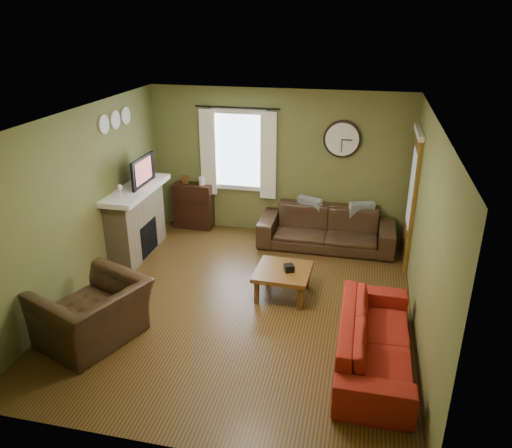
% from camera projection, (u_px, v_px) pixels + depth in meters
% --- Properties ---
extents(floor, '(4.60, 5.20, 0.00)m').
position_uv_depth(floor, '(243.00, 303.00, 7.01)').
color(floor, '#4C3416').
rests_on(floor, ground).
extents(ceiling, '(4.60, 5.20, 0.00)m').
position_uv_depth(ceiling, '(241.00, 117.00, 5.99)').
color(ceiling, white).
rests_on(ceiling, ground).
extents(wall_left, '(0.00, 5.20, 2.60)m').
position_uv_depth(wall_left, '(82.00, 204.00, 6.96)').
color(wall_left, olive).
rests_on(wall_left, ground).
extents(wall_right, '(0.00, 5.20, 2.60)m').
position_uv_depth(wall_right, '(426.00, 233.00, 6.03)').
color(wall_right, olive).
rests_on(wall_right, ground).
extents(wall_back, '(4.60, 0.00, 2.60)m').
position_uv_depth(wall_back, '(278.00, 163.00, 8.83)').
color(wall_back, olive).
rests_on(wall_back, ground).
extents(wall_front, '(4.60, 0.00, 2.60)m').
position_uv_depth(wall_front, '(165.00, 332.00, 4.16)').
color(wall_front, olive).
rests_on(wall_front, ground).
extents(fireplace, '(0.40, 1.40, 1.10)m').
position_uv_depth(fireplace, '(136.00, 223.00, 8.25)').
color(fireplace, '#9C8462').
rests_on(fireplace, floor).
extents(firebox, '(0.04, 0.60, 0.55)m').
position_uv_depth(firebox, '(148.00, 238.00, 8.31)').
color(firebox, black).
rests_on(firebox, fireplace).
extents(mantel, '(0.58, 1.60, 0.08)m').
position_uv_depth(mantel, '(135.00, 190.00, 8.01)').
color(mantel, white).
rests_on(mantel, fireplace).
extents(tv, '(0.08, 0.60, 0.35)m').
position_uv_depth(tv, '(139.00, 174.00, 8.06)').
color(tv, black).
rests_on(tv, mantel).
extents(tv_screen, '(0.02, 0.62, 0.36)m').
position_uv_depth(tv_screen, '(143.00, 171.00, 8.02)').
color(tv_screen, '#994C3F').
rests_on(tv_screen, mantel).
extents(medallion_left, '(0.28, 0.28, 0.03)m').
position_uv_depth(medallion_left, '(104.00, 124.00, 7.31)').
color(medallion_left, white).
rests_on(medallion_left, wall_left).
extents(medallion_mid, '(0.28, 0.28, 0.03)m').
position_uv_depth(medallion_mid, '(115.00, 120.00, 7.62)').
color(medallion_mid, white).
rests_on(medallion_mid, wall_left).
extents(medallion_right, '(0.28, 0.28, 0.03)m').
position_uv_depth(medallion_right, '(126.00, 116.00, 7.94)').
color(medallion_right, white).
rests_on(medallion_right, wall_left).
extents(window_pane, '(1.00, 0.02, 1.30)m').
position_uv_depth(window_pane, '(239.00, 150.00, 8.88)').
color(window_pane, silver).
rests_on(window_pane, wall_back).
extents(curtain_rod, '(0.03, 0.03, 1.50)m').
position_uv_depth(curtain_rod, '(237.00, 108.00, 8.49)').
color(curtain_rod, black).
rests_on(curtain_rod, wall_back).
extents(curtain_left, '(0.28, 0.04, 1.55)m').
position_uv_depth(curtain_left, '(208.00, 153.00, 8.92)').
color(curtain_left, white).
rests_on(curtain_left, wall_back).
extents(curtain_right, '(0.28, 0.04, 1.55)m').
position_uv_depth(curtain_right, '(268.00, 156.00, 8.70)').
color(curtain_right, white).
rests_on(curtain_right, wall_back).
extents(wall_clock, '(0.64, 0.06, 0.64)m').
position_uv_depth(wall_clock, '(342.00, 139.00, 8.37)').
color(wall_clock, white).
rests_on(wall_clock, wall_back).
extents(door, '(0.05, 0.90, 2.10)m').
position_uv_depth(door, '(411.00, 201.00, 7.80)').
color(door, brown).
rests_on(door, floor).
extents(bookshelf, '(0.72, 0.31, 0.85)m').
position_uv_depth(bookshelf, '(194.00, 206.00, 9.33)').
color(bookshelf, black).
rests_on(bookshelf, floor).
extents(book, '(0.25, 0.27, 0.02)m').
position_uv_depth(book, '(193.00, 174.00, 9.39)').
color(book, brown).
rests_on(book, bookshelf).
extents(sofa_brown, '(2.30, 0.90, 0.67)m').
position_uv_depth(sofa_brown, '(326.00, 228.00, 8.60)').
color(sofa_brown, '#312014').
rests_on(sofa_brown, floor).
extents(pillow_left, '(0.46, 0.30, 0.44)m').
position_uv_depth(pillow_left, '(310.00, 209.00, 8.83)').
color(pillow_left, gray).
rests_on(pillow_left, sofa_brown).
extents(pillow_right, '(0.45, 0.26, 0.43)m').
position_uv_depth(pillow_right, '(361.00, 214.00, 8.63)').
color(pillow_right, gray).
rests_on(pillow_right, sofa_brown).
extents(sofa_red, '(0.82, 2.09, 0.61)m').
position_uv_depth(sofa_red, '(375.00, 340.00, 5.71)').
color(sofa_red, maroon).
rests_on(sofa_red, floor).
extents(armchair, '(1.40, 1.49, 0.77)m').
position_uv_depth(armchair, '(92.00, 313.00, 6.07)').
color(armchair, '#312014').
rests_on(armchair, floor).
extents(coffee_table, '(0.79, 0.79, 0.41)m').
position_uv_depth(coffee_table, '(283.00, 282.00, 7.13)').
color(coffee_table, brown).
rests_on(coffee_table, floor).
extents(tissue_box, '(0.17, 0.17, 0.10)m').
position_uv_depth(tissue_box, '(289.00, 272.00, 7.02)').
color(tissue_box, black).
rests_on(tissue_box, coffee_table).
extents(wine_glass_a, '(0.07, 0.07, 0.21)m').
position_uv_depth(wine_glass_a, '(120.00, 191.00, 7.49)').
color(wine_glass_a, white).
rests_on(wine_glass_a, mantel).
extents(wine_glass_b, '(0.06, 0.06, 0.18)m').
position_uv_depth(wine_glass_b, '(121.00, 192.00, 7.51)').
color(wine_glass_b, white).
rests_on(wine_glass_b, mantel).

